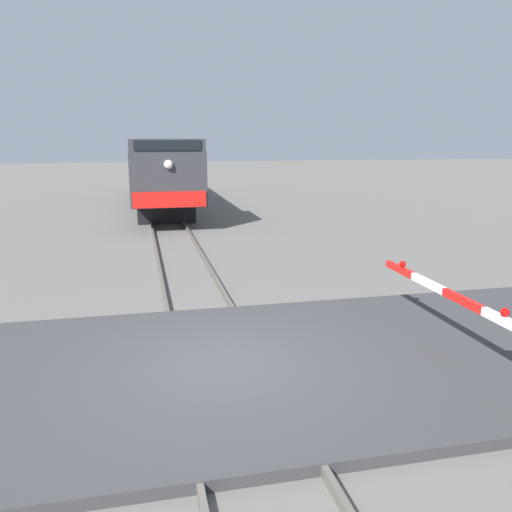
% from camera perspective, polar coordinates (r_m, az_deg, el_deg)
% --- Properties ---
extents(ground_plane, '(160.00, 160.00, 0.00)m').
position_cam_1_polar(ground_plane, '(8.89, -3.69, -12.69)').
color(ground_plane, '#605E59').
extents(rail_track_left, '(0.08, 80.00, 0.15)m').
position_cam_1_polar(rail_track_left, '(8.78, -8.44, -12.58)').
color(rail_track_left, '#59544C').
rests_on(rail_track_left, ground_plane).
extents(rail_track_right, '(0.08, 80.00, 0.15)m').
position_cam_1_polar(rail_track_right, '(8.98, 0.92, -11.85)').
color(rail_track_right, '#59544C').
rests_on(rail_track_right, ground_plane).
extents(road_surface, '(36.00, 5.87, 0.16)m').
position_cam_1_polar(road_surface, '(8.85, -3.70, -12.21)').
color(road_surface, '#38383A').
rests_on(road_surface, ground_plane).
extents(locomotive, '(3.09, 18.39, 3.78)m').
position_cam_1_polar(locomotive, '(30.11, -10.52, 9.15)').
color(locomotive, black).
rests_on(locomotive, ground_plane).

